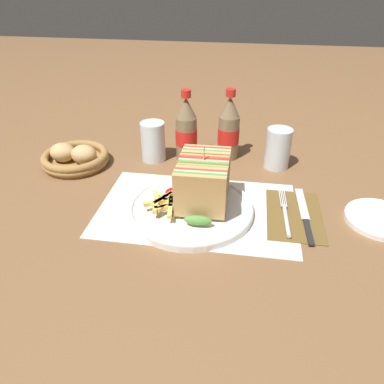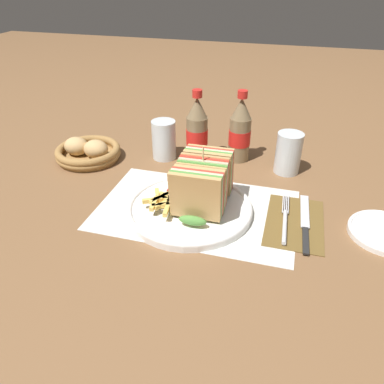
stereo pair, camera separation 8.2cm
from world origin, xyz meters
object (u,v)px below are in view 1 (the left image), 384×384
object	(u,v)px
knife	(305,215)
side_saucer	(380,218)
plate_main	(191,208)
club_sandwich	(203,182)
bread_basket	(75,158)
glass_far	(153,141)
fork	(286,216)
glass_near	(278,148)
coke_bottle_near	(186,130)
coke_bottle_far	(229,129)

from	to	relation	value
knife	side_saucer	size ratio (longest dim) A/B	1.43
plate_main	side_saucer	world-z (taller)	plate_main
club_sandwich	bread_basket	distance (m)	0.40
glass_far	fork	bearing A→B (deg)	-34.10
club_sandwich	side_saucer	xyz separation A→B (m)	(0.38, 0.01, -0.06)
side_saucer	glass_near	bearing A→B (deg)	133.97
knife	side_saucer	distance (m)	0.16
coke_bottle_near	bread_basket	world-z (taller)	coke_bottle_near
coke_bottle_near	glass_near	bearing A→B (deg)	-2.75
knife	glass_near	size ratio (longest dim) A/B	1.96
coke_bottle_near	glass_far	size ratio (longest dim) A/B	1.81
knife	glass_near	distance (m)	0.24
fork	bread_basket	distance (m)	0.57
coke_bottle_far	knife	bearing A→B (deg)	-54.72
club_sandwich	glass_near	distance (m)	0.29
fork	glass_far	xyz separation A→B (m)	(-0.35, 0.24, 0.05)
coke_bottle_near	coke_bottle_far	size ratio (longest dim) A/B	1.00
plate_main	glass_near	bearing A→B (deg)	52.10
coke_bottle_far	glass_near	world-z (taller)	coke_bottle_far
plate_main	glass_near	world-z (taller)	glass_near
coke_bottle_far	glass_far	xyz separation A→B (m)	(-0.20, -0.05, -0.03)
plate_main	glass_far	distance (m)	0.28
plate_main	bread_basket	bearing A→B (deg)	153.40
club_sandwich	coke_bottle_near	size ratio (longest dim) A/B	0.94
coke_bottle_far	bread_basket	xyz separation A→B (m)	(-0.40, -0.11, -0.06)
coke_bottle_far	plate_main	bearing A→B (deg)	-101.76
club_sandwich	glass_far	xyz separation A→B (m)	(-0.17, 0.23, -0.02)
fork	bread_basket	size ratio (longest dim) A/B	1.04
club_sandwich	glass_far	bearing A→B (deg)	126.61
coke_bottle_far	side_saucer	world-z (taller)	coke_bottle_far
club_sandwich	fork	xyz separation A→B (m)	(0.18, -0.01, -0.06)
side_saucer	fork	bearing A→B (deg)	-172.97
fork	coke_bottle_far	bearing A→B (deg)	115.34
coke_bottle_far	side_saucer	distance (m)	0.44
knife	coke_bottle_near	distance (m)	0.39
glass_near	plate_main	bearing A→B (deg)	-127.90
club_sandwich	glass_far	distance (m)	0.28
glass_far	side_saucer	distance (m)	0.59
fork	side_saucer	bearing A→B (deg)	4.79
knife	coke_bottle_near	world-z (taller)	coke_bottle_near
club_sandwich	fork	size ratio (longest dim) A/B	0.98
club_sandwich	knife	size ratio (longest dim) A/B	0.87
glass_near	glass_far	distance (m)	0.34
knife	coke_bottle_far	size ratio (longest dim) A/B	1.08
coke_bottle_near	bread_basket	size ratio (longest dim) A/B	1.09
club_sandwich	bread_basket	xyz separation A→B (m)	(-0.37, 0.16, -0.05)
coke_bottle_far	glass_near	xyz separation A→B (m)	(0.13, -0.04, -0.03)
fork	coke_bottle_far	size ratio (longest dim) A/B	0.96
glass_far	bread_basket	bearing A→B (deg)	-161.18
glass_near	side_saucer	bearing A→B (deg)	-46.03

